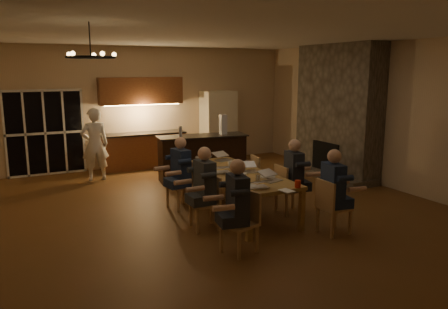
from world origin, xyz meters
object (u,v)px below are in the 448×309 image
can_right (247,163)px  plate_far (239,162)px  chair_left_far (181,185)px  bar_blender (223,124)px  chandelier (91,57)px  redcup_near (298,184)px  person_left_near (237,207)px  person_left_far (181,174)px  chair_left_mid (204,203)px  plate_left (250,186)px  laptop_b (272,174)px  mug_mid (230,163)px  chair_right_near (334,207)px  laptop_c (221,166)px  laptop_a (257,181)px  refrigerator (218,126)px  person_right_mid (294,177)px  dining_table (236,192)px  laptop_f (224,155)px  chair_right_far (264,177)px  laptop_e (203,156)px  person_right_near (333,192)px  bar_bottle (180,131)px  mug_back (201,164)px  person_left_mid (205,189)px  plate_near (268,177)px  chair_left_near (239,223)px  chair_right_mid (290,189)px  standing_person (95,144)px  bar_island (202,158)px  mug_front (244,176)px  redcup_mid (206,168)px  can_silver (258,178)px

can_right → plate_far: (0.02, 0.36, -0.05)m
chair_left_far → bar_blender: bearing=121.2°
chandelier → redcup_near: (2.99, -0.55, -1.94)m
person_left_near → person_left_far: same height
chair_left_mid → can_right: 1.62m
person_left_far → plate_left: (0.57, -1.58, 0.07)m
person_left_near → bar_blender: bearing=165.1°
laptop_b → mug_mid: bearing=76.6°
chair_right_near → laptop_c: bearing=33.0°
chair_left_mid → laptop_a: (0.69, -0.54, 0.42)m
refrigerator → person_right_mid: 5.02m
dining_table → laptop_f: bearing=75.9°
chair_right_far → redcup_near: bearing=172.6°
chandelier → laptop_e: bearing=38.4°
chair_left_far → chair_right_far: 1.77m
chair_left_mid → laptop_c: laptop_c is taller
chair_left_far → laptop_c: 0.90m
person_left_near → laptop_e: bearing=174.8°
person_right_near → bar_bottle: person_right_near is taller
mug_back → plate_left: mug_back is taller
person_left_mid → plate_near: person_left_mid is taller
mug_mid → chandelier: bearing=-154.0°
chair_left_near → chair_right_mid: same height
standing_person → redcup_near: (2.23, -4.96, -0.05)m
refrigerator → bar_island: 2.39m
mug_front → mug_back: (-0.26, 1.23, 0.00)m
redcup_mid → mug_back: bearing=78.2°
dining_table → can_silver: (-0.01, -0.76, 0.44)m
chair_right_mid → laptop_c: size_ratio=2.78×
plate_far → person_right_near: bearing=-80.7°
chair_right_mid → mug_mid: (-0.72, 0.99, 0.36)m
can_silver → person_left_mid: bearing=166.4°
person_right_near → laptop_a: (-1.03, 0.59, 0.17)m
mug_mid → redcup_near: 1.91m
dining_table → bar_island: bearing=80.7°
person_left_near → standing_person: standing_person is taller
laptop_e → redcup_mid: bearing=89.2°
chair_left_near → mug_front: 1.42m
chair_left_far → chair_right_mid: 2.04m
dining_table → bar_blender: size_ratio=5.89×
laptop_b → laptop_e: (-0.40, 1.95, 0.00)m
chair_right_mid → person_left_near: size_ratio=0.64×
chair_left_far → standing_person: size_ratio=0.52×
refrigerator → mug_mid: size_ratio=20.00×
dining_table → mug_front: bearing=-102.2°
redcup_near → plate_near: redcup_near is taller
person_left_far → bar_blender: 2.59m
chair_left_far → plate_left: chair_left_far is taller
mug_back → can_right: (0.79, -0.40, 0.01)m
chair_left_mid → plate_far: size_ratio=3.37×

